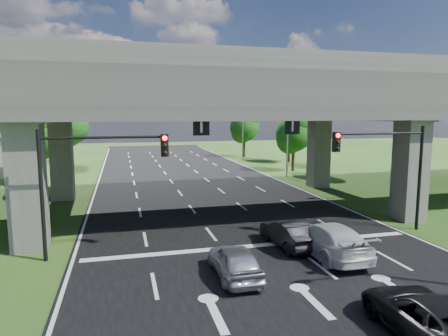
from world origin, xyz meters
name	(u,v)px	position (x,y,z in m)	size (l,w,h in m)	color
ground	(283,273)	(0.00, 0.00, 0.00)	(160.00, 160.00, 0.00)	#234B18
road	(224,215)	(0.00, 10.00, 0.01)	(18.00, 120.00, 0.03)	black
overpass	(217,95)	(0.00, 12.00, 7.92)	(80.00, 15.00, 10.00)	#393634
signal_right	(388,159)	(7.82, 3.94, 4.19)	(5.76, 0.54, 6.00)	black
signal_left	(92,169)	(-7.82, 3.94, 4.19)	(5.76, 0.54, 6.00)	black
streetlight_far	(284,122)	(10.10, 24.00, 5.85)	(3.38, 0.25, 10.00)	gray
streetlight_beyond	(240,120)	(10.10, 40.00, 5.85)	(3.38, 0.25, 10.00)	gray
tree_left_near	(39,133)	(-13.95, 26.00, 4.82)	(4.50, 4.50, 7.80)	black
tree_left_mid	(25,136)	(-16.95, 34.00, 4.17)	(3.91, 3.90, 6.76)	black
tree_left_far	(71,125)	(-12.95, 42.00, 5.14)	(4.80, 4.80, 8.32)	black
tree_right_near	(294,133)	(13.05, 28.00, 4.50)	(4.20, 4.20, 7.28)	black
tree_right_mid	(290,132)	(16.05, 36.00, 4.17)	(3.91, 3.90, 6.76)	black
tree_right_far	(245,126)	(12.05, 44.00, 4.82)	(4.50, 4.50, 7.80)	black
car_silver	(235,261)	(-2.13, 0.03, 0.70)	(1.59, 3.96, 1.35)	silver
car_dark	(288,233)	(1.53, 3.00, 0.70)	(1.42, 4.08, 1.34)	black
car_white	(328,239)	(2.83, 1.37, 0.80)	(2.16, 5.32, 1.54)	silver
car_trailing	(428,317)	(2.16, -5.76, 0.70)	(2.22, 4.81, 1.34)	black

